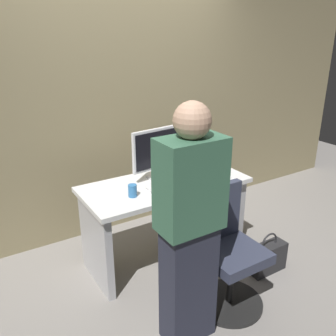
# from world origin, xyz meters

# --- Properties ---
(ground_plane) EXTENTS (9.00, 9.00, 0.00)m
(ground_plane) POSITION_xyz_m (0.00, 0.00, 0.00)
(ground_plane) COLOR gray
(wall_back) EXTENTS (6.40, 0.10, 3.00)m
(wall_back) POSITION_xyz_m (0.00, 0.83, 1.50)
(wall_back) COLOR #8C7F5B
(wall_back) RESTS_ON ground
(desk) EXTENTS (1.45, 0.66, 0.76)m
(desk) POSITION_xyz_m (0.00, 0.00, 0.52)
(desk) COLOR white
(desk) RESTS_ON ground
(office_chair) EXTENTS (0.52, 0.52, 0.94)m
(office_chair) POSITION_xyz_m (0.09, -0.74, 0.43)
(office_chair) COLOR black
(office_chair) RESTS_ON ground
(person_at_desk) EXTENTS (0.40, 0.24, 1.64)m
(person_at_desk) POSITION_xyz_m (-0.35, -0.87, 0.84)
(person_at_desk) COLOR #262838
(person_at_desk) RESTS_ON ground
(monitor) EXTENTS (0.54, 0.16, 0.46)m
(monitor) POSITION_xyz_m (0.01, 0.12, 1.02)
(monitor) COLOR silver
(monitor) RESTS_ON desk
(keyboard) EXTENTS (0.44, 0.15, 0.02)m
(keyboard) POSITION_xyz_m (0.00, -0.11, 0.77)
(keyboard) COLOR white
(keyboard) RESTS_ON desk
(mouse) EXTENTS (0.06, 0.10, 0.03)m
(mouse) POSITION_xyz_m (0.28, -0.13, 0.78)
(mouse) COLOR white
(mouse) RESTS_ON desk
(cup_near_keyboard) EXTENTS (0.07, 0.07, 0.10)m
(cup_near_keyboard) POSITION_xyz_m (-0.37, -0.11, 0.81)
(cup_near_keyboard) COLOR #3372B2
(cup_near_keyboard) RESTS_ON desk
(book_stack) EXTENTS (0.22, 0.16, 0.17)m
(book_stack) POSITION_xyz_m (0.40, 0.15, 0.85)
(book_stack) COLOR red
(book_stack) RESTS_ON desk
(cell_phone) EXTENTS (0.09, 0.15, 0.01)m
(cell_phone) POSITION_xyz_m (0.45, -0.19, 0.76)
(cell_phone) COLOR black
(cell_phone) RESTS_ON desk
(handbag) EXTENTS (0.34, 0.14, 0.38)m
(handbag) POSITION_xyz_m (0.65, -0.66, 0.14)
(handbag) COLOR #262628
(handbag) RESTS_ON ground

